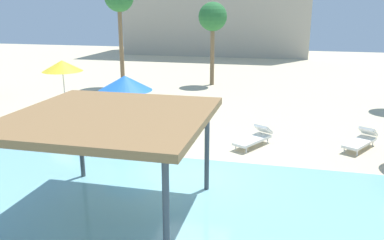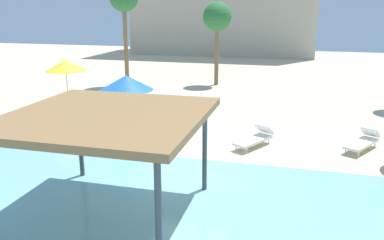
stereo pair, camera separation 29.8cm
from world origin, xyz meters
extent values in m
plane|color=beige|center=(0.00, 0.00, 0.00)|extent=(80.00, 80.00, 0.00)
cylinder|color=#42474C|center=(-3.23, -0.78, 1.27)|extent=(0.14, 0.14, 2.54)
cylinder|color=#42474C|center=(0.73, -0.78, 1.27)|extent=(0.14, 0.14, 2.54)
cylinder|color=#42474C|center=(0.73, -4.74, 1.27)|extent=(0.14, 0.14, 2.54)
cube|color=olive|center=(-1.25, -2.76, 2.63)|extent=(4.66, 4.66, 0.18)
cylinder|color=silver|center=(-7.69, 5.85, 1.10)|extent=(0.06, 0.06, 2.19)
cone|color=yellow|center=(-7.69, 5.85, 2.46)|extent=(1.92, 1.92, 0.53)
cylinder|color=silver|center=(-3.23, 2.87, 1.03)|extent=(0.06, 0.06, 2.07)
cone|color=blue|center=(-3.23, 2.87, 2.35)|extent=(2.09, 2.09, 0.57)
cylinder|color=white|center=(1.53, 2.60, 0.11)|extent=(0.05, 0.05, 0.22)
cylinder|color=white|center=(1.11, 2.83, 0.11)|extent=(0.05, 0.05, 0.22)
cylinder|color=white|center=(2.24, 3.85, 0.11)|extent=(0.05, 0.05, 0.22)
cylinder|color=white|center=(1.82, 4.09, 0.11)|extent=(0.05, 0.05, 0.22)
cube|color=white|center=(1.67, 3.34, 0.27)|extent=(1.41, 1.86, 0.10)
cube|color=white|center=(2.04, 3.99, 0.55)|extent=(0.77, 0.74, 0.40)
cylinder|color=white|center=(5.45, 3.24, 0.11)|extent=(0.05, 0.05, 0.22)
cylinder|color=white|center=(5.04, 3.49, 0.11)|extent=(0.05, 0.05, 0.22)
cylinder|color=white|center=(6.19, 4.48, 0.11)|extent=(0.05, 0.05, 0.22)
cylinder|color=white|center=(5.78, 4.73, 0.11)|extent=(0.05, 0.05, 0.22)
cube|color=white|center=(5.62, 3.98, 0.27)|extent=(1.44, 1.85, 0.10)
cube|color=white|center=(6.00, 4.62, 0.55)|extent=(0.78, 0.74, 0.40)
cylinder|color=white|center=(-4.12, 1.25, 0.11)|extent=(0.05, 0.05, 0.22)
cylinder|color=white|center=(-4.59, 1.19, 0.11)|extent=(0.05, 0.05, 0.22)
cylinder|color=white|center=(-4.30, 2.68, 0.11)|extent=(0.05, 0.05, 0.22)
cylinder|color=white|center=(-4.78, 2.62, 0.11)|extent=(0.05, 0.05, 0.22)
cube|color=white|center=(-4.45, 1.94, 0.27)|extent=(0.83, 1.86, 0.10)
cube|color=white|center=(-4.54, 2.67, 0.55)|extent=(0.66, 0.58, 0.40)
cylinder|color=brown|center=(-8.02, 13.76, 2.72)|extent=(0.28, 0.28, 5.45)
cylinder|color=brown|center=(-2.21, 15.55, 2.11)|extent=(0.28, 0.28, 4.21)
sphere|color=#286B33|center=(-2.21, 15.55, 4.56)|extent=(1.90, 1.90, 1.90)
camera|label=1|loc=(2.81, -11.32, 5.17)|focal=37.48mm
camera|label=2|loc=(3.10, -11.24, 5.17)|focal=37.48mm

